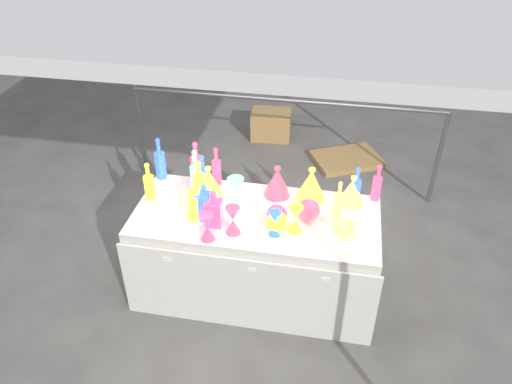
% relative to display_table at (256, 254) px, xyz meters
% --- Properties ---
extents(ground, '(80.00, 80.00, 0.00)m').
position_rel_display_table_xyz_m(ground, '(-0.00, 0.01, -0.37)').
color(ground, slate).
rests_on(ground, ground).
extents(display_table, '(1.84, 0.83, 0.75)m').
position_rel_display_table_xyz_m(display_table, '(0.00, 0.00, 0.00)').
color(display_table, silver).
rests_on(display_table, ground).
extents(cardboard_box_closed, '(0.50, 0.38, 0.34)m').
position_rel_display_table_xyz_m(cardboard_box_closed, '(-0.29, 2.57, -0.20)').
color(cardboard_box_closed, '#AF864F').
rests_on(cardboard_box_closed, ground).
extents(cardboard_box_flat, '(0.89, 0.80, 0.06)m').
position_rel_display_table_xyz_m(cardboard_box_flat, '(0.66, 2.14, -0.34)').
color(cardboard_box_flat, '#AF864F').
rests_on(cardboard_box_flat, ground).
extents(bottle_0, '(0.11, 0.11, 0.33)m').
position_rel_display_table_xyz_m(bottle_0, '(-0.46, 0.14, 0.54)').
color(bottle_0, red).
rests_on(bottle_0, display_table).
extents(bottle_1, '(0.09, 0.09, 0.36)m').
position_rel_display_table_xyz_m(bottle_1, '(-0.84, 0.36, 0.56)').
color(bottle_1, '#1A8F56').
rests_on(bottle_1, display_table).
extents(bottle_2, '(0.08, 0.08, 0.32)m').
position_rel_display_table_xyz_m(bottle_2, '(-0.38, 0.36, 0.54)').
color(bottle_2, '#E44718').
rests_on(bottle_2, display_table).
extents(bottle_3, '(0.10, 0.10, 0.36)m').
position_rel_display_table_xyz_m(bottle_3, '(-0.54, 0.36, 0.55)').
color(bottle_3, '#1B269F').
rests_on(bottle_3, display_table).
extents(bottle_5, '(0.09, 0.09, 0.39)m').
position_rel_display_table_xyz_m(bottle_5, '(-0.50, 0.19, 0.57)').
color(bottle_5, '#A52174').
rests_on(bottle_5, display_table).
extents(bottle_6, '(0.09, 0.09, 0.31)m').
position_rel_display_table_xyz_m(bottle_6, '(-0.83, 0.07, 0.53)').
color(bottle_6, red).
rests_on(bottle_6, display_table).
extents(bottle_7, '(0.10, 0.10, 0.32)m').
position_rel_display_table_xyz_m(bottle_7, '(-0.45, 0.24, 0.53)').
color(bottle_7, '#1A8F56').
rests_on(bottle_7, display_table).
extents(decanter_0, '(0.16, 0.16, 0.29)m').
position_rel_display_table_xyz_m(decanter_0, '(-0.41, -0.09, 0.52)').
color(decanter_0, red).
rests_on(decanter_0, display_table).
extents(decanter_1, '(0.12, 0.12, 0.28)m').
position_rel_display_table_xyz_m(decanter_1, '(-0.27, -0.15, 0.52)').
color(decanter_1, '#E44718').
rests_on(decanter_1, display_table).
extents(decanter_2, '(0.15, 0.15, 0.29)m').
position_rel_display_table_xyz_m(decanter_2, '(-0.35, -0.09, 0.52)').
color(decanter_2, '#1A8F56').
rests_on(decanter_2, display_table).
extents(hourglass_0, '(0.13, 0.13, 0.21)m').
position_rel_display_table_xyz_m(hourglass_0, '(-0.28, -0.32, 0.48)').
color(hourglass_0, '#E44718').
rests_on(hourglass_0, display_table).
extents(hourglass_1, '(0.13, 0.13, 0.21)m').
position_rel_display_table_xyz_m(hourglass_1, '(-0.12, -0.22, 0.48)').
color(hourglass_1, '#1B269F').
rests_on(hourglass_1, display_table).
extents(hourglass_3, '(0.15, 0.15, 0.25)m').
position_rel_display_table_xyz_m(hourglass_3, '(-0.16, 0.07, 0.50)').
color(hourglass_3, '#A52174').
rests_on(hourglass_3, display_table).
extents(hourglass_4, '(0.13, 0.13, 0.21)m').
position_rel_display_table_xyz_m(hourglass_4, '(0.30, -0.12, 0.48)').
color(hourglass_4, red).
rests_on(hourglass_4, display_table).
extents(hourglass_5, '(0.11, 0.11, 0.19)m').
position_rel_display_table_xyz_m(hourglass_5, '(0.17, -0.19, 0.47)').
color(hourglass_5, '#1A8F56').
rests_on(hourglass_5, display_table).
extents(globe_0, '(0.18, 0.18, 0.12)m').
position_rel_display_table_xyz_m(globe_0, '(0.18, -0.14, 0.44)').
color(globe_0, red).
rests_on(globe_0, display_table).
extents(globe_1, '(0.15, 0.15, 0.12)m').
position_rel_display_table_xyz_m(globe_1, '(0.64, -0.11, 0.43)').
color(globe_1, '#127569').
rests_on(globe_1, display_table).
extents(globe_2, '(0.17, 0.17, 0.12)m').
position_rel_display_table_xyz_m(globe_2, '(0.16, -0.05, 0.44)').
color(globe_2, '#E44718').
rests_on(globe_2, display_table).
extents(globe_3, '(0.18, 0.18, 0.13)m').
position_rel_display_table_xyz_m(globe_3, '(0.38, 0.04, 0.44)').
color(globe_3, '#1B269F').
rests_on(globe_3, display_table).
extents(lampshade_0, '(0.27, 0.27, 0.25)m').
position_rel_display_table_xyz_m(lampshade_0, '(-0.40, 0.20, 0.50)').
color(lampshade_0, '#D6EF32').
rests_on(lampshade_0, display_table).
extents(lampshade_1, '(0.26, 0.26, 0.27)m').
position_rel_display_table_xyz_m(lampshade_1, '(0.37, 0.29, 0.51)').
color(lampshade_1, '#D6EF32').
rests_on(lampshade_1, display_table).
extents(lampshade_2, '(0.24, 0.24, 0.25)m').
position_rel_display_table_xyz_m(lampshade_2, '(0.11, 0.29, 0.50)').
color(lampshade_2, '#1B269F').
rests_on(lampshade_2, display_table).
extents(lampshade_3, '(0.25, 0.25, 0.23)m').
position_rel_display_table_xyz_m(lampshade_3, '(0.68, 0.29, 0.49)').
color(lampshade_3, '#127569').
rests_on(lampshade_3, display_table).
extents(bottle_8, '(0.09, 0.09, 0.31)m').
position_rel_display_table_xyz_m(bottle_8, '(0.71, 0.30, 0.53)').
color(bottle_8, '#1A8F56').
rests_on(bottle_8, display_table).
extents(bottle_9, '(0.07, 0.07, 0.30)m').
position_rel_display_table_xyz_m(bottle_9, '(0.86, 0.37, 0.53)').
color(bottle_9, '#E44718').
rests_on(bottle_9, display_table).
extents(bottle_11, '(0.09, 0.09, 0.30)m').
position_rel_display_table_xyz_m(bottle_11, '(0.58, 0.10, 0.53)').
color(bottle_11, '#127569').
rests_on(bottle_11, display_table).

